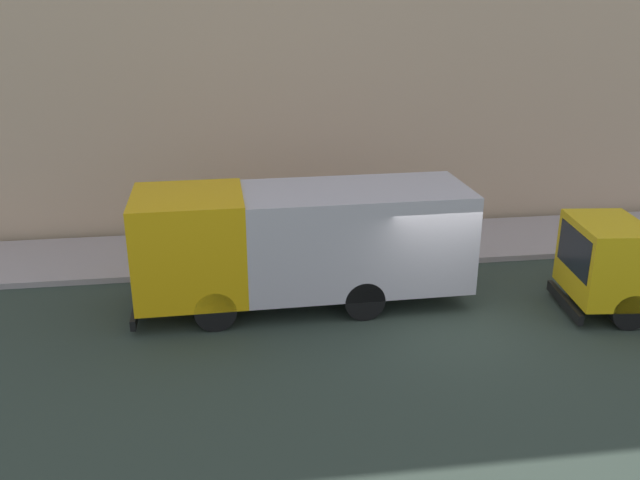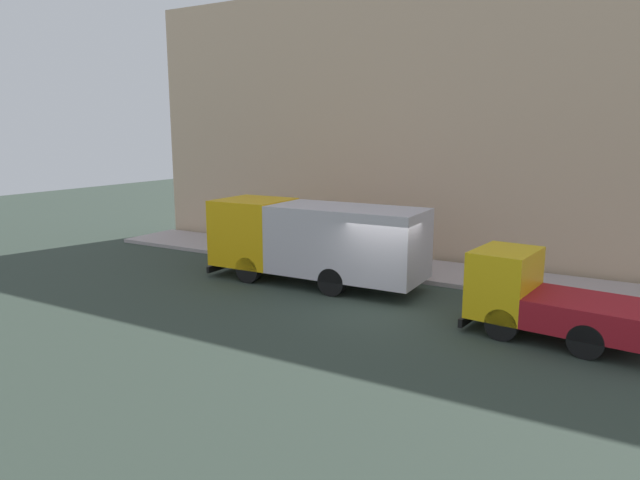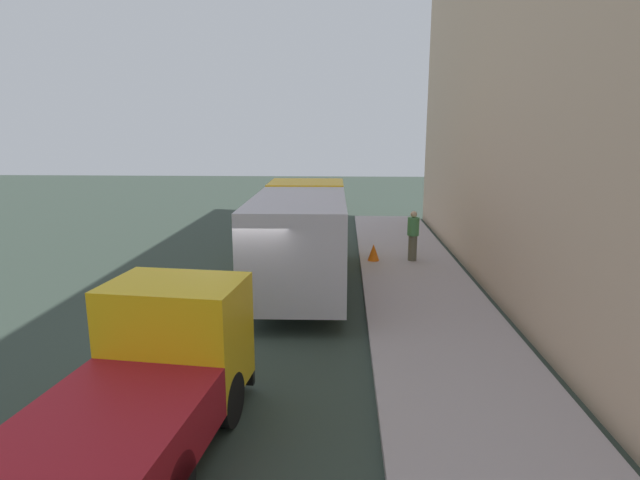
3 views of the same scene
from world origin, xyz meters
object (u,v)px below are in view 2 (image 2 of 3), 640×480
traffic_cone_orange (288,252)px  pedestrian_walking (304,232)px  small_flatbed_truck (545,299)px  large_utility_truck (314,238)px

traffic_cone_orange → pedestrian_walking: bearing=3.1°
small_flatbed_truck → pedestrian_walking: (5.13, 10.59, 0.03)m
large_utility_truck → traffic_cone_orange: bearing=48.0°
small_flatbed_truck → pedestrian_walking: small_flatbed_truck is taller
large_utility_truck → traffic_cone_orange: (2.24, 2.59, -1.17)m
pedestrian_walking → traffic_cone_orange: bearing=13.5°
large_utility_truck → pedestrian_walking: size_ratio=4.62×
small_flatbed_truck → traffic_cone_orange: size_ratio=8.63×
large_utility_truck → small_flatbed_truck: 8.11m
large_utility_truck → traffic_cone_orange: 3.62m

